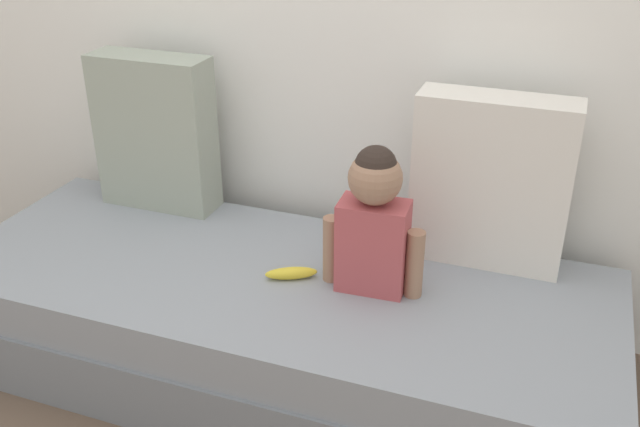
% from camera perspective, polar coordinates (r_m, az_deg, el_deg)
% --- Properties ---
extents(ground_plane, '(12.00, 12.00, 0.00)m').
position_cam_1_polar(ground_plane, '(2.57, -3.45, -12.22)').
color(ground_plane, brown).
extents(back_wall, '(5.48, 0.10, 2.33)m').
position_cam_1_polar(back_wall, '(2.56, 1.06, 16.75)').
color(back_wall, white).
rests_on(back_wall, ground).
extents(couch, '(2.28, 0.88, 0.39)m').
position_cam_1_polar(couch, '(2.45, -3.58, -8.76)').
color(couch, gray).
rests_on(couch, ground).
extents(throw_pillow_left, '(0.45, 0.16, 0.59)m').
position_cam_1_polar(throw_pillow_left, '(2.76, -13.09, 6.35)').
color(throw_pillow_left, '#99A393').
rests_on(throw_pillow_left, couch).
extents(throw_pillow_right, '(0.50, 0.16, 0.57)m').
position_cam_1_polar(throw_pillow_right, '(2.36, 13.58, 2.50)').
color(throw_pillow_right, silver).
rests_on(throw_pillow_right, couch).
extents(toddler, '(0.33, 0.16, 0.48)m').
position_cam_1_polar(toddler, '(2.16, 4.34, -0.42)').
color(toddler, '#B24C51').
rests_on(toddler, couch).
extents(banana, '(0.17, 0.12, 0.04)m').
position_cam_1_polar(banana, '(2.30, -2.33, -4.82)').
color(banana, yellow).
rests_on(banana, couch).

